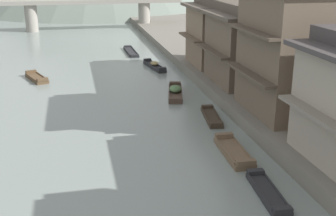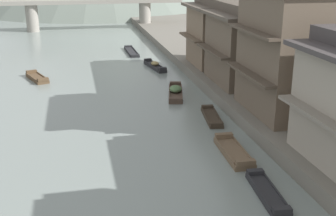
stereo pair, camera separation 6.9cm
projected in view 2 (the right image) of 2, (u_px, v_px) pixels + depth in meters
riverbank_right at (283, 69)px, 40.79m from camera, size 18.00×110.00×0.83m
boat_moored_nearest at (155, 66)px, 43.00m from camera, size 1.55×4.65×0.68m
boat_moored_second at (176, 92)px, 34.37m from camera, size 2.08×4.99×0.75m
boat_moored_third at (132, 52)px, 50.30m from camera, size 1.09×5.82×0.36m
boat_moored_far at (234, 152)px, 23.64m from camera, size 1.26×4.01×0.55m
boat_midriver_drifting at (37, 78)px, 38.79m from camera, size 2.26×3.81×0.52m
boat_midriver_upstream at (212, 117)px, 29.12m from camera, size 1.37×3.88×0.39m
boat_upstream_distant at (267, 193)px, 19.53m from camera, size 1.18×3.84×0.43m
house_waterfront_tall at (290, 45)px, 26.76m from camera, size 5.66×7.32×8.74m
house_waterfront_narrow at (242, 45)px, 34.01m from camera, size 5.24×7.14×6.14m
house_waterfront_far at (217, 32)px, 40.16m from camera, size 5.58×6.46×6.14m
stone_bridge at (89, 7)px, 66.31m from camera, size 28.31×2.40×5.25m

